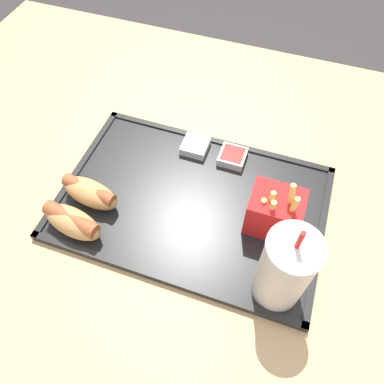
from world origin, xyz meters
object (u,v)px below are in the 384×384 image
(hot_dog_near, at_px, (90,193))
(soda_cup, at_px, (285,270))
(fries_carton, at_px, (274,212))
(sauce_cup_mayo, at_px, (195,146))
(hot_dog_far, at_px, (72,221))
(sauce_cup_ketchup, at_px, (233,156))

(hot_dog_near, bearing_deg, soda_cup, 170.98)
(soda_cup, relative_size, fries_carton, 1.53)
(soda_cup, relative_size, sauce_cup_mayo, 3.65)
(hot_dog_far, xyz_separation_m, sauce_cup_ketchup, (-0.22, -0.24, -0.02))
(hot_dog_far, relative_size, sauce_cup_ketchup, 2.31)
(hot_dog_far, xyz_separation_m, sauce_cup_mayo, (-0.14, -0.24, -0.02))
(hot_dog_near, bearing_deg, sauce_cup_ketchup, -140.55)
(fries_carton, distance_m, sauce_cup_ketchup, 0.16)
(hot_dog_far, bearing_deg, hot_dog_near, -90.00)
(hot_dog_near, distance_m, sauce_cup_mayo, 0.23)
(hot_dog_far, bearing_deg, fries_carton, -159.28)
(sauce_cup_mayo, distance_m, sauce_cup_ketchup, 0.08)
(hot_dog_far, height_order, sauce_cup_mayo, hot_dog_far)
(hot_dog_far, relative_size, hot_dog_near, 1.00)
(soda_cup, xyz_separation_m, fries_carton, (0.03, -0.11, -0.03))
(fries_carton, bearing_deg, hot_dog_far, 20.72)
(soda_cup, xyz_separation_m, sauce_cup_mayo, (0.21, -0.24, -0.07))
(sauce_cup_mayo, relative_size, sauce_cup_ketchup, 1.00)
(sauce_cup_mayo, bearing_deg, hot_dog_far, 60.48)
(hot_dog_far, bearing_deg, sauce_cup_ketchup, -131.85)
(hot_dog_near, bearing_deg, hot_dog_far, 90.00)
(soda_cup, height_order, fries_carton, soda_cup)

